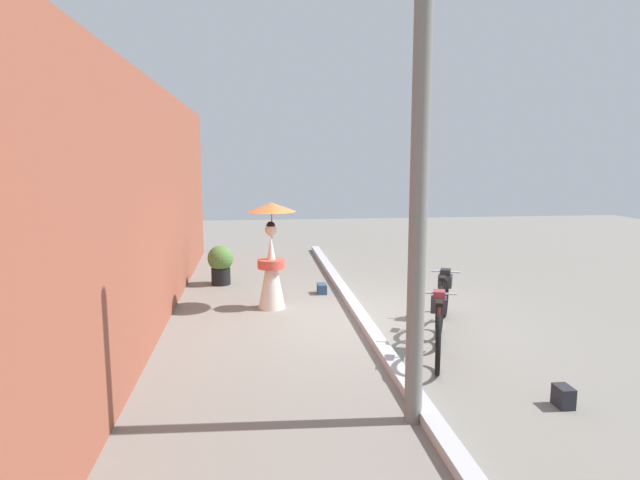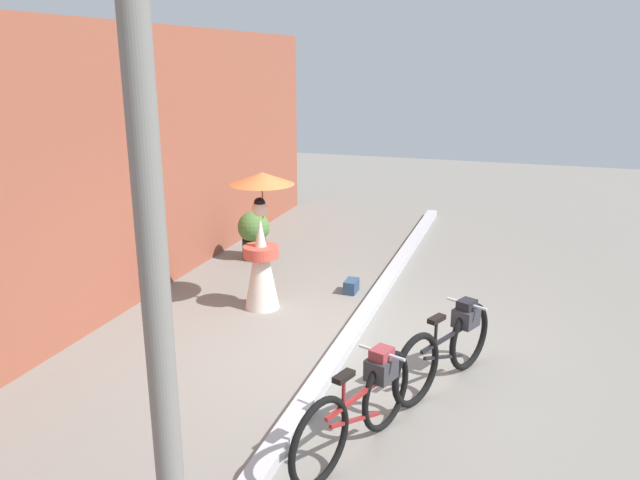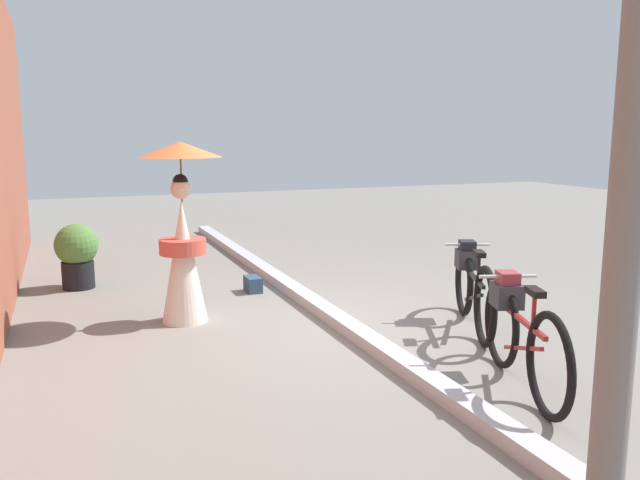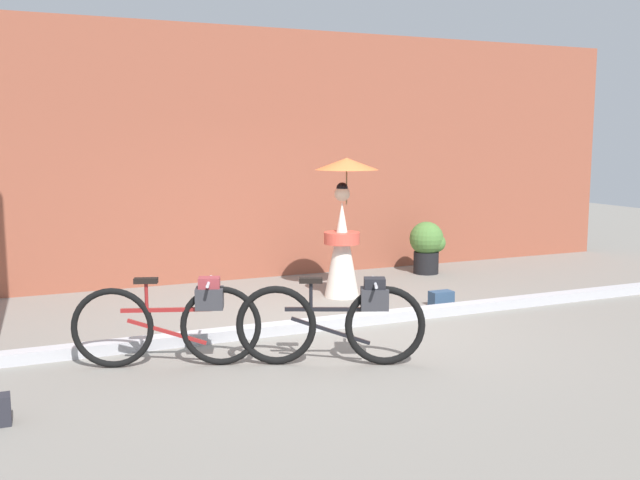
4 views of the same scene
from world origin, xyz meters
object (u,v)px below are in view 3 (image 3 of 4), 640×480
(person_with_parasol, at_px, (182,230))
(backpack_on_pavement, at_px, (253,284))
(bicycle_near_officer, at_px, (473,286))
(bicycle_far_side, at_px, (520,332))
(potted_plant_by_door, at_px, (78,252))

(person_with_parasol, distance_m, backpack_on_pavement, 1.65)
(bicycle_near_officer, relative_size, bicycle_far_side, 0.99)
(potted_plant_by_door, bearing_deg, backpack_on_pavement, -117.24)
(bicycle_far_side, bearing_deg, backpack_on_pavement, 16.65)
(bicycle_near_officer, relative_size, potted_plant_by_door, 2.01)
(bicycle_near_officer, distance_m, bicycle_far_side, 1.55)
(bicycle_near_officer, height_order, person_with_parasol, person_with_parasol)
(bicycle_far_side, height_order, person_with_parasol, person_with_parasol)
(bicycle_far_side, height_order, backpack_on_pavement, bicycle_far_side)
(bicycle_near_officer, bearing_deg, backpack_on_pavement, 36.50)
(potted_plant_by_door, distance_m, backpack_on_pavement, 2.33)
(potted_plant_by_door, bearing_deg, bicycle_near_officer, -131.79)
(bicycle_near_officer, height_order, bicycle_far_side, bicycle_far_side)
(bicycle_near_officer, distance_m, potted_plant_by_door, 5.00)
(potted_plant_by_door, bearing_deg, person_with_parasol, -152.99)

